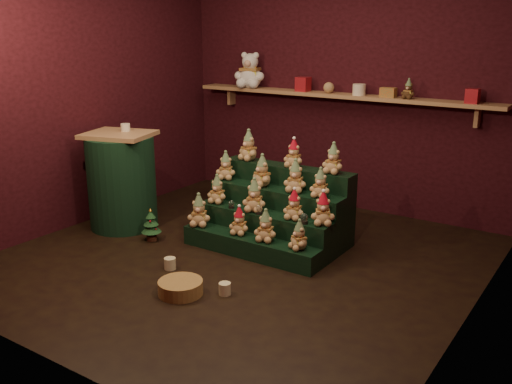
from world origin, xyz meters
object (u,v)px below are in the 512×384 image
Objects in this scene: snow_globe_c at (304,218)px; side_table at (122,181)px; snow_globe_a at (231,204)px; snow_globe_b at (259,209)px; mug_left at (170,263)px; mug_right at (225,289)px; brown_bear at (409,89)px; wicker_basket at (181,287)px; riser_tier_front at (250,246)px; white_bear at (250,65)px; mini_christmas_tree at (151,225)px.

snow_globe_c is 2.05m from side_table.
snow_globe_a is 1.27m from side_table.
snow_globe_b is 0.94× the size of snow_globe_c.
snow_globe_b reaches higher than mug_left.
snow_globe_c reaches higher than snow_globe_a.
snow_globe_c is 1.01m from mug_right.
wicker_basket is at bearing -104.34° from brown_bear.
snow_globe_b is 0.93× the size of mug_right.
wicker_basket is at bearing -90.72° from riser_tier_front.
wicker_basket is 3.29m from white_bear.
brown_bear is at bearing 65.31° from riser_tier_front.
snow_globe_b is at bearing 90.13° from riser_tier_front.
white_bear reaches higher than side_table.
riser_tier_front is 1.62m from side_table.
mug_left is 0.51m from wicker_basket.
side_table is at bearing 150.39° from wicker_basket.
brown_bear is at bearing 63.01° from mug_left.
riser_tier_front is at bearing -26.48° from snow_globe_a.
brown_bear reaches higher than wicker_basket.
snow_globe_c is at bearing 66.29° from wicker_basket.
snow_globe_c is 0.99× the size of mug_right.
wicker_basket is (1.55, -0.88, -0.44)m from side_table.
mini_christmas_tree is (-1.03, -0.38, -0.24)m from snow_globe_b.
snow_globe_c is at bearing 14.13° from mini_christmas_tree.
side_table is 10.33× the size of mug_right.
white_bear is at bearing 120.32° from mug_right.
white_bear is 2.65× the size of brown_bear.
brown_bear reaches higher than snow_globe_b.
snow_globe_b is 1.03m from mug_right.
mini_christmas_tree reaches higher than mug_right.
mini_christmas_tree is (-1.50, -0.38, -0.25)m from snow_globe_c.
brown_bear is at bearing 46.89° from mini_christmas_tree.
mug_right is 2.88m from brown_bear.
riser_tier_front is at bearing -89.87° from snow_globe_b.
white_bear reaches higher than mug_right.
snow_globe_b reaches higher than mini_christmas_tree.
mug_left is (-0.09, -0.79, -0.35)m from snow_globe_a.
snow_globe_c is at bearing 0.00° from snow_globe_b.
snow_globe_b is 0.96m from mug_left.
wicker_basket is (0.40, -0.32, 0.01)m from mug_left.
side_table reaches higher than snow_globe_b.
snow_globe_a is 0.87m from mug_left.
mug_right is (0.69, -0.13, -0.00)m from mug_left.
brown_bear reaches higher than mug_left.
side_table is at bearing -116.98° from white_bear.
side_table reaches higher than riser_tier_front.
side_table is at bearing -140.35° from brown_bear.
mug_right is (0.28, -0.92, -0.36)m from snow_globe_b.
snow_globe_b is at bearing 62.79° from mug_left.
mini_christmas_tree is 1.69× the size of brown_bear.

